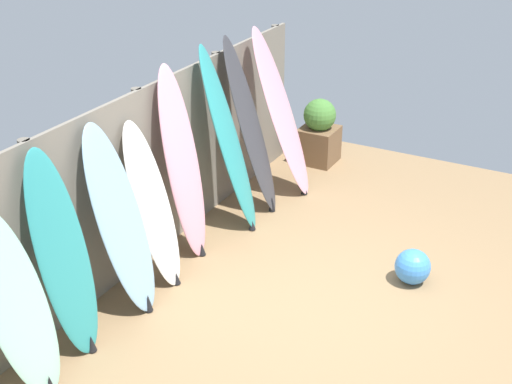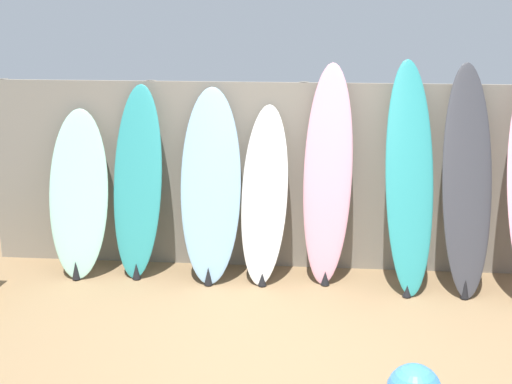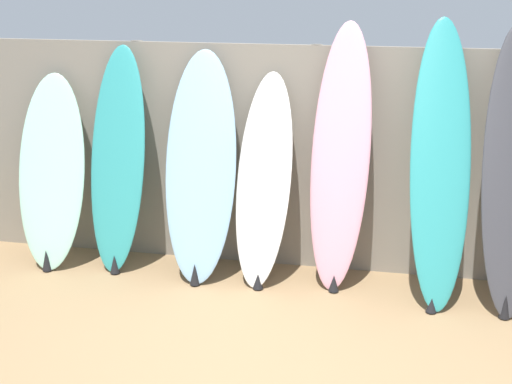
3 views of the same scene
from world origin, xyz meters
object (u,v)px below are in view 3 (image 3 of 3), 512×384
object	(u,v)px
surfboard_teal_1	(118,162)
surfboard_white_3	(264,182)
surfboard_teal_5	(440,166)
surfboard_skyblue_2	(201,169)
surfboard_pink_4	(340,160)
surfboard_seafoam_0	(52,174)

from	to	relation	value
surfboard_teal_1	surfboard_white_3	bearing A→B (deg)	-0.93
surfboard_teal_1	surfboard_teal_5	world-z (taller)	surfboard_teal_5
surfboard_teal_1	surfboard_skyblue_2	bearing A→B (deg)	-3.09
surfboard_pink_4	surfboard_teal_5	xyz separation A→B (m)	(0.72, -0.11, 0.02)
surfboard_skyblue_2	surfboard_teal_5	distance (m)	1.79
surfboard_teal_1	surfboard_white_3	xyz separation A→B (m)	(1.19, -0.02, -0.09)
surfboard_seafoam_0	surfboard_pink_4	bearing A→B (deg)	1.21
surfboard_teal_1	surfboard_seafoam_0	bearing A→B (deg)	-176.30
surfboard_seafoam_0	surfboard_teal_5	distance (m)	3.05
surfboard_seafoam_0	surfboard_white_3	distance (m)	1.75
surfboard_seafoam_0	surfboard_white_3	bearing A→B (deg)	0.55
surfboard_white_3	surfboard_skyblue_2	bearing A→B (deg)	-177.91
surfboard_white_3	surfboard_teal_5	bearing A→B (deg)	-3.40
surfboard_seafoam_0	surfboard_pink_4	size ratio (longest dim) A/B	0.78
surfboard_seafoam_0	surfboard_white_3	world-z (taller)	surfboard_white_3
surfboard_pink_4	surfboard_teal_5	world-z (taller)	surfboard_teal_5
surfboard_pink_4	surfboard_teal_5	distance (m)	0.73
surfboard_skyblue_2	surfboard_teal_5	world-z (taller)	surfboard_teal_5
surfboard_seafoam_0	surfboard_skyblue_2	xyz separation A→B (m)	(1.25, -0.00, 0.11)
surfboard_skyblue_2	surfboard_pink_4	bearing A→B (deg)	2.70
surfboard_teal_1	surfboard_teal_5	xyz separation A→B (m)	(2.48, -0.10, 0.13)
surfboard_pink_4	surfboard_skyblue_2	bearing A→B (deg)	-177.30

